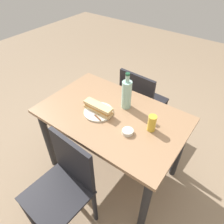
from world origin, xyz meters
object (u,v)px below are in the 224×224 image
(chair_far, at_px, (65,183))
(chair_near, at_px, (140,101))
(plate_near, at_px, (98,112))
(baguette_sandwich_near, at_px, (98,108))
(water_bottle, at_px, (127,94))
(dining_table, at_px, (112,125))
(knife_near, at_px, (95,115))
(beer_glass, at_px, (152,123))
(olive_bowl, at_px, (128,132))

(chair_far, height_order, chair_near, same)
(chair_near, distance_m, plate_near, 0.67)
(baguette_sandwich_near, relative_size, water_bottle, 0.79)
(chair_far, relative_size, plate_near, 3.61)
(chair_far, xyz_separation_m, water_bottle, (-0.03, -0.71, 0.38))
(dining_table, relative_size, baguette_sandwich_near, 4.68)
(dining_table, bearing_deg, baguette_sandwich_near, 27.88)
(knife_near, height_order, beer_glass, beer_glass)
(beer_glass, bearing_deg, knife_near, 18.36)
(knife_near, distance_m, olive_bowl, 0.30)
(chair_far, bearing_deg, beer_glass, -118.59)
(chair_near, distance_m, olive_bowl, 0.76)
(baguette_sandwich_near, height_order, olive_bowl, baguette_sandwich_near)
(chair_near, bearing_deg, knife_near, 87.15)
(dining_table, distance_m, baguette_sandwich_near, 0.20)
(chair_near, relative_size, baguette_sandwich_near, 3.42)
(beer_glass, bearing_deg, baguette_sandwich_near, 10.89)
(baguette_sandwich_near, distance_m, knife_near, 0.06)
(chair_far, distance_m, chair_near, 1.13)
(beer_glass, distance_m, olive_bowl, 0.18)
(plate_near, distance_m, baguette_sandwich_near, 0.04)
(baguette_sandwich_near, height_order, knife_near, baguette_sandwich_near)
(chair_far, bearing_deg, baguette_sandwich_near, -78.85)
(plate_near, xyz_separation_m, baguette_sandwich_near, (0.00, 0.00, 0.04))
(baguette_sandwich_near, height_order, water_bottle, water_bottle)
(plate_near, bearing_deg, beer_glass, -169.11)
(baguette_sandwich_near, bearing_deg, chair_far, 101.15)
(knife_near, height_order, water_bottle, water_bottle)
(plate_near, relative_size, olive_bowl, 2.87)
(chair_near, height_order, baguette_sandwich_near, chair_near)
(dining_table, bearing_deg, beer_glass, -174.63)
(water_bottle, bearing_deg, olive_bowl, 126.05)
(dining_table, relative_size, knife_near, 6.57)
(olive_bowl, bearing_deg, chair_far, 65.75)
(dining_table, relative_size, chair_far, 1.37)
(chair_near, xyz_separation_m, baguette_sandwich_near, (0.04, 0.62, 0.30))
(water_bottle, xyz_separation_m, beer_glass, (-0.29, 0.11, -0.06))
(chair_far, xyz_separation_m, olive_bowl, (-0.21, -0.46, 0.27))
(knife_near, bearing_deg, dining_table, -128.73)
(dining_table, distance_m, knife_near, 0.19)
(chair_near, bearing_deg, beer_glass, 125.57)
(plate_near, xyz_separation_m, knife_near, (-0.01, 0.06, 0.01))
(baguette_sandwich_near, bearing_deg, chair_near, -94.11)
(beer_glass, bearing_deg, chair_far, 61.41)
(chair_near, distance_m, water_bottle, 0.57)
(dining_table, bearing_deg, chair_near, -84.71)
(dining_table, bearing_deg, water_bottle, -104.56)
(chair_near, bearing_deg, water_bottle, 101.95)
(dining_table, distance_m, olive_bowl, 0.27)
(knife_near, bearing_deg, water_bottle, -116.19)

